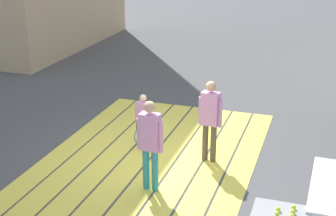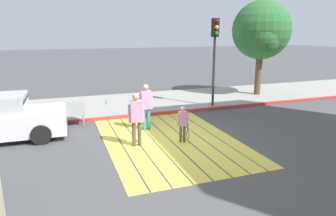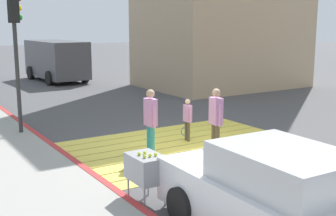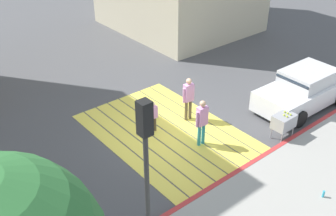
% 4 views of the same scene
% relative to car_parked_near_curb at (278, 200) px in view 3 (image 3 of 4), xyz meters
% --- Properties ---
extents(ground_plane, '(120.00, 120.00, 0.00)m').
position_rel_car_parked_near_curb_xyz_m(ground_plane, '(2.00, 5.48, -0.73)').
color(ground_plane, '#4C4C4F').
extents(crosswalk_stripes, '(6.40, 4.35, 0.01)m').
position_rel_car_parked_near_curb_xyz_m(crosswalk_stripes, '(2.00, 5.48, -0.73)').
color(crosswalk_stripes, '#EAD64C').
rests_on(crosswalk_stripes, ground).
extents(curb_painted, '(0.16, 40.00, 0.13)m').
position_rel_car_parked_near_curb_xyz_m(curb_painted, '(-1.25, 5.48, -0.67)').
color(curb_painted, '#BC3333').
rests_on(curb_painted, ground).
extents(car_parked_near_curb, '(2.06, 4.34, 1.57)m').
position_rel_car_parked_near_curb_xyz_m(car_parked_near_curb, '(0.00, 0.00, 0.00)').
color(car_parked_near_curb, white).
rests_on(car_parked_near_curb, ground).
extents(van_down_street, '(2.52, 5.28, 2.35)m').
position_rel_car_parked_near_curb_xyz_m(van_down_street, '(3.64, 21.23, 0.54)').
color(van_down_street, '#4C4C51').
rests_on(van_down_street, ground).
extents(traffic_light_corner, '(0.39, 0.28, 4.24)m').
position_rel_car_parked_near_curb_xyz_m(traffic_light_corner, '(-1.58, 9.03, 2.30)').
color(traffic_light_corner, '#2D2D2D').
rests_on(traffic_light_corner, ground).
extents(tennis_ball_cart, '(0.56, 0.80, 1.02)m').
position_rel_car_parked_near_curb_xyz_m(tennis_ball_cart, '(-0.90, 2.51, -0.04)').
color(tennis_ball_cart, '#99999E').
rests_on(tennis_ball_cart, ground).
extents(pedestrian_adult_lead, '(0.25, 0.51, 1.76)m').
position_rel_car_parked_near_curb_xyz_m(pedestrian_adult_lead, '(0.66, 5.03, 0.29)').
color(pedestrian_adult_lead, teal).
rests_on(pedestrian_adult_lead, ground).
extents(pedestrian_adult_trailing, '(0.27, 0.51, 1.76)m').
position_rel_car_parked_near_curb_xyz_m(pedestrian_adult_trailing, '(2.17, 4.28, 0.29)').
color(pedestrian_adult_trailing, brown).
rests_on(pedestrian_adult_trailing, ground).
extents(pedestrian_child_with_racket, '(0.28, 0.39, 1.25)m').
position_rel_car_parked_near_curb_xyz_m(pedestrian_child_with_racket, '(2.35, 5.82, -0.03)').
color(pedestrian_child_with_racket, brown).
rests_on(pedestrian_child_with_racket, ground).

